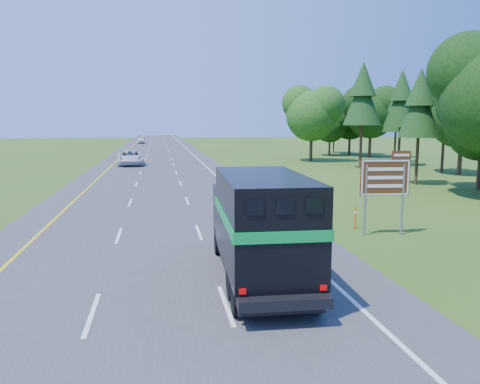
{
  "coord_description": "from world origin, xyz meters",
  "views": [
    {
      "loc": [
        0.06,
        -10.5,
        5.17
      ],
      "look_at": [
        4.18,
        13.15,
        1.58
      ],
      "focal_mm": 35.0,
      "sensor_mm": 36.0,
      "label": 1
    }
  ],
  "objects_px": {
    "white_suv": "(130,158)",
    "exit_sign": "(386,181)",
    "horse_truck": "(260,223)",
    "far_car": "(141,141)"
  },
  "relations": [
    {
      "from": "exit_sign",
      "to": "horse_truck",
      "type": "bearing_deg",
      "value": -137.81
    },
    {
      "from": "white_suv",
      "to": "exit_sign",
      "type": "bearing_deg",
      "value": -74.66
    },
    {
      "from": "far_car",
      "to": "horse_truck",
      "type": "bearing_deg",
      "value": -88.2
    },
    {
      "from": "horse_truck",
      "to": "exit_sign",
      "type": "height_order",
      "value": "exit_sign"
    },
    {
      "from": "exit_sign",
      "to": "far_car",
      "type": "bearing_deg",
      "value": 104.06
    },
    {
      "from": "horse_truck",
      "to": "exit_sign",
      "type": "xyz_separation_m",
      "value": [
        6.99,
        5.18,
        0.6
      ]
    },
    {
      "from": "white_suv",
      "to": "far_car",
      "type": "relative_size",
      "value": 1.51
    },
    {
      "from": "horse_truck",
      "to": "white_suv",
      "type": "height_order",
      "value": "horse_truck"
    },
    {
      "from": "white_suv",
      "to": "horse_truck",
      "type": "bearing_deg",
      "value": -85.61
    },
    {
      "from": "white_suv",
      "to": "exit_sign",
      "type": "distance_m",
      "value": 40.49
    }
  ]
}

